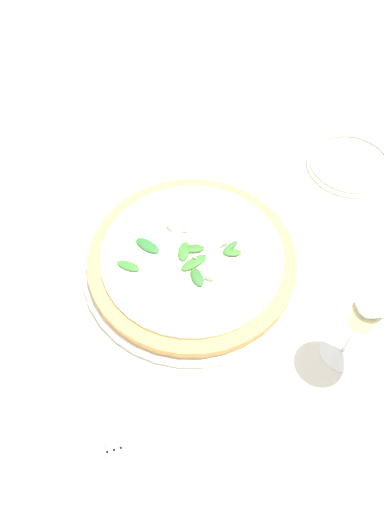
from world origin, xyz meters
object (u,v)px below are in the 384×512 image
object	(u,v)px
pizza_arugula_main	(192,261)
wine_glass	(368,309)
fork	(127,509)
side_plate_white	(350,164)

from	to	relation	value
pizza_arugula_main	wine_glass	xyz separation A→B (m)	(-0.12, -0.24, 0.11)
wine_glass	fork	world-z (taller)	wine_glass
pizza_arugula_main	fork	xyz separation A→B (m)	(-0.37, 0.04, -0.01)
wine_glass	fork	distance (m)	0.39
pizza_arugula_main	wine_glass	size ratio (longest dim) A/B	1.96
fork	pizza_arugula_main	bearing A→B (deg)	-29.82
wine_glass	pizza_arugula_main	bearing A→B (deg)	62.59
pizza_arugula_main	fork	size ratio (longest dim) A/B	1.67
pizza_arugula_main	fork	bearing A→B (deg)	173.84
side_plate_white	pizza_arugula_main	bearing A→B (deg)	133.39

